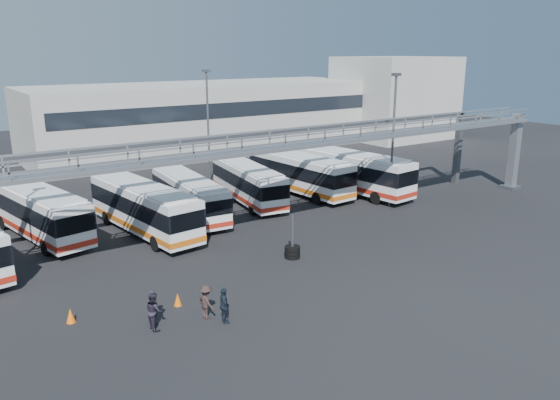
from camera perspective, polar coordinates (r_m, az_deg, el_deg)
ground at (r=31.16m, az=4.96°, el=-6.98°), size 140.00×140.00×0.00m
gantry at (r=34.14m, az=-1.09°, el=4.71°), size 51.40×5.15×7.10m
warehouse at (r=67.88m, az=-7.65°, el=8.61°), size 42.00×14.00×8.00m
building_right at (r=78.48m, az=11.88°, el=10.42°), size 14.00×12.00×11.00m
light_pole_mid at (r=42.60m, az=11.74°, el=6.82°), size 0.70×0.35×10.21m
light_pole_back at (r=49.91m, az=-7.54°, el=8.22°), size 0.70×0.35×10.21m
bus_2 at (r=38.51m, az=-23.93°, el=-1.04°), size 4.47×11.10×3.29m
bus_3 at (r=37.11m, az=-14.03°, el=-0.70°), size 3.78×11.19×3.33m
bus_4 at (r=40.09m, az=-9.47°, el=0.51°), size 3.12×10.18×3.05m
bus_5 at (r=43.48m, az=-3.36°, el=1.88°), size 3.81×10.38×3.08m
bus_6 at (r=46.25m, az=2.07°, el=2.91°), size 3.28×11.16×3.35m
bus_7 at (r=46.80m, az=7.54°, el=3.05°), size 3.92×11.78×3.51m
pedestrian_a at (r=25.34m, az=-13.09°, el=-10.81°), size 0.44×0.63×1.62m
pedestrian_b at (r=24.88m, az=-13.04°, el=-11.21°), size 0.65×0.83×1.70m
pedestrian_c at (r=25.38m, az=-7.71°, el=-10.50°), size 0.72×1.11×1.61m
pedestrian_d at (r=24.87m, az=-5.87°, el=-10.92°), size 0.65×1.05×1.67m
cone_left at (r=26.72m, az=-21.04°, el=-11.19°), size 0.52×0.52×0.67m
cone_right at (r=26.97m, az=-10.64°, el=-10.18°), size 0.47×0.47×0.62m
tire_stack at (r=32.21m, az=1.30°, el=-5.33°), size 0.91×0.91×2.61m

